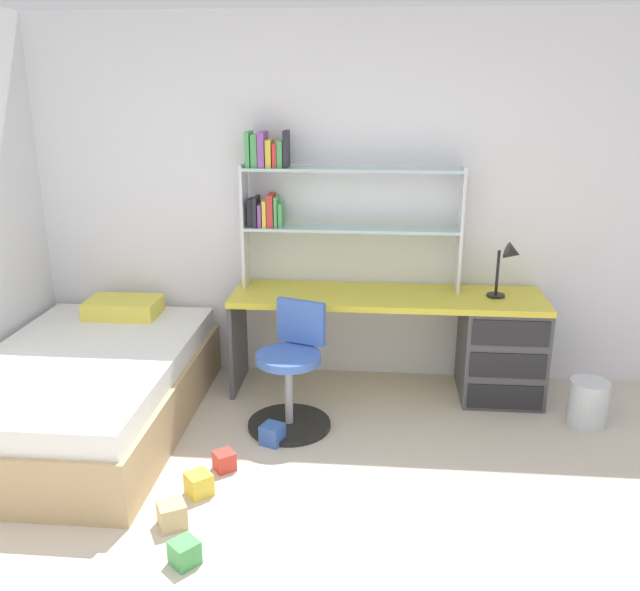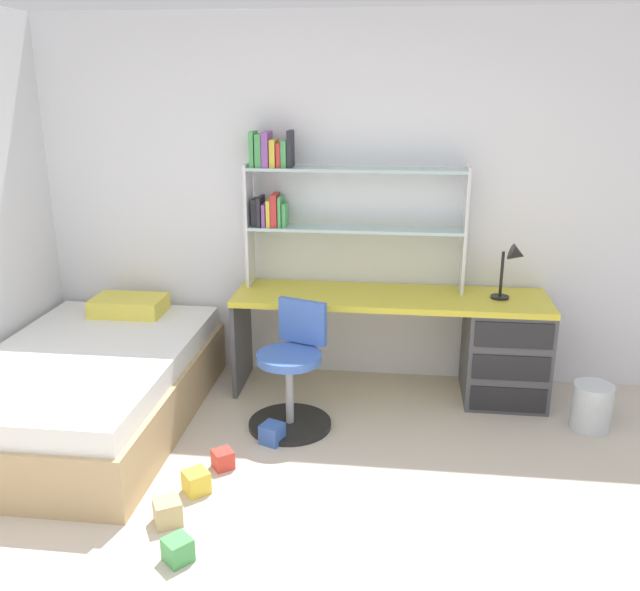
{
  "view_description": "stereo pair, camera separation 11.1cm",
  "coord_description": "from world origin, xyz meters",
  "px_view_note": "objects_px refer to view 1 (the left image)",
  "views": [
    {
      "loc": [
        0.22,
        -1.99,
        2.06
      ],
      "look_at": [
        -0.1,
        1.62,
        0.91
      ],
      "focal_mm": 37.53,
      "sensor_mm": 36.0,
      "label": 1
    },
    {
      "loc": [
        0.33,
        -1.98,
        2.06
      ],
      "look_at": [
        -0.1,
        1.62,
        0.91
      ],
      "focal_mm": 37.53,
      "sensor_mm": 36.0,
      "label": 2
    }
  ],
  "objects_px": {
    "toy_block_natural_1": "(172,515)",
    "toy_block_blue_0": "(272,434)",
    "bookshelf_hutch": "(316,196)",
    "bed_platform": "(86,390)",
    "toy_block_green_2": "(185,553)",
    "toy_block_red_4": "(224,461)",
    "desk": "(469,340)",
    "toy_block_yellow_3": "(199,484)",
    "waste_bin": "(588,403)",
    "swivel_chair": "(291,380)",
    "desk_lamp": "(509,261)"
  },
  "relations": [
    {
      "from": "desk",
      "to": "toy_block_natural_1",
      "type": "xyz_separation_m",
      "value": [
        -1.59,
        -1.62,
        -0.34
      ]
    },
    {
      "from": "toy_block_blue_0",
      "to": "toy_block_natural_1",
      "type": "height_order",
      "value": "toy_block_natural_1"
    },
    {
      "from": "toy_block_blue_0",
      "to": "toy_block_red_4",
      "type": "distance_m",
      "value": 0.38
    },
    {
      "from": "bed_platform",
      "to": "toy_block_yellow_3",
      "type": "height_order",
      "value": "bed_platform"
    },
    {
      "from": "bookshelf_hutch",
      "to": "toy_block_red_4",
      "type": "relative_size",
      "value": 14.12
    },
    {
      "from": "bookshelf_hutch",
      "to": "toy_block_blue_0",
      "type": "distance_m",
      "value": 1.6
    },
    {
      "from": "toy_block_blue_0",
      "to": "toy_block_yellow_3",
      "type": "distance_m",
      "value": 0.63
    },
    {
      "from": "desk",
      "to": "toy_block_yellow_3",
      "type": "distance_m",
      "value": 2.07
    },
    {
      "from": "desk",
      "to": "toy_block_natural_1",
      "type": "bearing_deg",
      "value": -134.63
    },
    {
      "from": "swivel_chair",
      "to": "toy_block_green_2",
      "type": "xyz_separation_m",
      "value": [
        -0.31,
        -1.32,
        -0.25
      ]
    },
    {
      "from": "desk",
      "to": "toy_block_red_4",
      "type": "bearing_deg",
      "value": -142.97
    },
    {
      "from": "desk",
      "to": "desk_lamp",
      "type": "distance_m",
      "value": 0.6
    },
    {
      "from": "toy_block_green_2",
      "to": "desk_lamp",
      "type": "bearing_deg",
      "value": 47.85
    },
    {
      "from": "toy_block_yellow_3",
      "to": "swivel_chair",
      "type": "bearing_deg",
      "value": 64.0
    },
    {
      "from": "toy_block_natural_1",
      "to": "toy_block_red_4",
      "type": "xyz_separation_m",
      "value": [
        0.14,
        0.52,
        -0.01
      ]
    },
    {
      "from": "swivel_chair",
      "to": "toy_block_green_2",
      "type": "distance_m",
      "value": 1.38
    },
    {
      "from": "swivel_chair",
      "to": "toy_block_natural_1",
      "type": "xyz_separation_m",
      "value": [
        -0.45,
        -1.06,
        -0.24
      ]
    },
    {
      "from": "bed_platform",
      "to": "toy_block_blue_0",
      "type": "xyz_separation_m",
      "value": [
        1.19,
        -0.12,
        -0.18
      ]
    },
    {
      "from": "swivel_chair",
      "to": "bed_platform",
      "type": "xyz_separation_m",
      "value": [
        -1.27,
        -0.12,
        -0.06
      ]
    },
    {
      "from": "swivel_chair",
      "to": "toy_block_blue_0",
      "type": "height_order",
      "value": "swivel_chair"
    },
    {
      "from": "bed_platform",
      "to": "toy_block_yellow_3",
      "type": "distance_m",
      "value": 1.12
    },
    {
      "from": "bookshelf_hutch",
      "to": "bed_platform",
      "type": "relative_size",
      "value": 0.76
    },
    {
      "from": "bookshelf_hutch",
      "to": "swivel_chair",
      "type": "bearing_deg",
      "value": -97.01
    },
    {
      "from": "desk_lamp",
      "to": "waste_bin",
      "type": "height_order",
      "value": "desk_lamp"
    },
    {
      "from": "toy_block_natural_1",
      "to": "toy_block_blue_0",
      "type": "bearing_deg",
      "value": 66.16
    },
    {
      "from": "desk",
      "to": "toy_block_yellow_3",
      "type": "xyz_separation_m",
      "value": [
        -1.53,
        -1.34,
        -0.34
      ]
    },
    {
      "from": "toy_block_blue_0",
      "to": "bookshelf_hutch",
      "type": "bearing_deg",
      "value": 79.84
    },
    {
      "from": "toy_block_yellow_3",
      "to": "waste_bin",
      "type": "bearing_deg",
      "value": 23.28
    },
    {
      "from": "bed_platform",
      "to": "toy_block_natural_1",
      "type": "height_order",
      "value": "bed_platform"
    },
    {
      "from": "bookshelf_hutch",
      "to": "toy_block_red_4",
      "type": "bearing_deg",
      "value": -107.37
    },
    {
      "from": "desk",
      "to": "bookshelf_hutch",
      "type": "height_order",
      "value": "bookshelf_hutch"
    },
    {
      "from": "bed_platform",
      "to": "toy_block_blue_0",
      "type": "bearing_deg",
      "value": -5.64
    },
    {
      "from": "waste_bin",
      "to": "toy_block_yellow_3",
      "type": "height_order",
      "value": "waste_bin"
    },
    {
      "from": "toy_block_yellow_3",
      "to": "toy_block_green_2",
      "type": "bearing_deg",
      "value": -82.01
    },
    {
      "from": "desk_lamp",
      "to": "toy_block_blue_0",
      "type": "distance_m",
      "value": 1.87
    },
    {
      "from": "desk_lamp",
      "to": "toy_block_green_2",
      "type": "relative_size",
      "value": 3.38
    },
    {
      "from": "bookshelf_hutch",
      "to": "swivel_chair",
      "type": "height_order",
      "value": "bookshelf_hutch"
    },
    {
      "from": "waste_bin",
      "to": "bed_platform",
      "type": "bearing_deg",
      "value": -174.54
    },
    {
      "from": "toy_block_blue_0",
      "to": "toy_block_natural_1",
      "type": "relative_size",
      "value": 0.96
    },
    {
      "from": "toy_block_green_2",
      "to": "toy_block_red_4",
      "type": "height_order",
      "value": "toy_block_green_2"
    },
    {
      "from": "toy_block_green_2",
      "to": "bed_platform",
      "type": "bearing_deg",
      "value": 128.77
    },
    {
      "from": "toy_block_natural_1",
      "to": "toy_block_red_4",
      "type": "bearing_deg",
      "value": 74.86
    },
    {
      "from": "toy_block_red_4",
      "to": "toy_block_natural_1",
      "type": "bearing_deg",
      "value": -105.14
    },
    {
      "from": "desk_lamp",
      "to": "toy_block_yellow_3",
      "type": "distance_m",
      "value": 2.37
    },
    {
      "from": "swivel_chair",
      "to": "toy_block_green_2",
      "type": "height_order",
      "value": "swivel_chair"
    },
    {
      "from": "swivel_chair",
      "to": "bed_platform",
      "type": "distance_m",
      "value": 1.28
    },
    {
      "from": "toy_block_blue_0",
      "to": "toy_block_green_2",
      "type": "height_order",
      "value": "toy_block_blue_0"
    },
    {
      "from": "waste_bin",
      "to": "toy_block_yellow_3",
      "type": "bearing_deg",
      "value": -156.72
    },
    {
      "from": "bookshelf_hutch",
      "to": "desk_lamp",
      "type": "bearing_deg",
      "value": -8.06
    },
    {
      "from": "toy_block_green_2",
      "to": "toy_block_red_4",
      "type": "bearing_deg",
      "value": 89.64
    }
  ]
}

